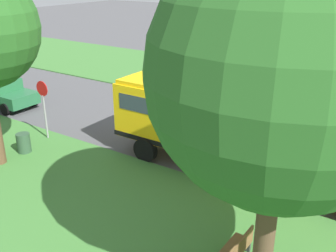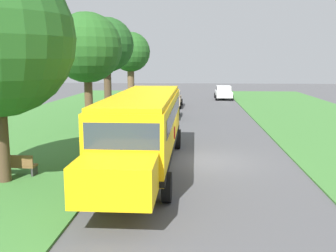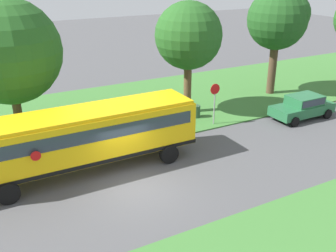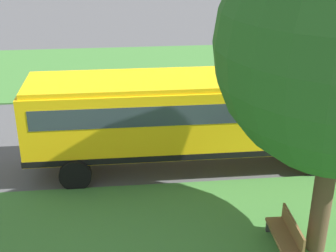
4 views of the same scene
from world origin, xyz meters
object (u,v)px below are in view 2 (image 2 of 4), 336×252
car_white_furthest (223,92)px  trash_bin (107,124)px  stop_sign (132,104)px  oak_tree_roadside_mid (88,48)px  car_tan_middle (172,98)px  school_bus (144,124)px  car_green_nearest (166,107)px  park_bench (15,165)px  oak_tree_far_end (109,44)px  oak_tree_across_road (131,53)px

car_white_furthest → trash_bin: car_white_furthest is taller
stop_sign → car_white_furthest: bearing=70.8°
oak_tree_roadside_mid → car_tan_middle: bearing=71.6°
school_bus → oak_tree_roadside_mid: (-4.65, 8.75, 3.39)m
school_bus → car_tan_middle: (-0.16, 22.29, -1.05)m
car_green_nearest → park_bench: bearing=-106.0°
car_green_nearest → stop_sign: stop_sign is taller
car_green_nearest → car_tan_middle: 7.37m
oak_tree_roadside_mid → stop_sign: 4.48m
oak_tree_far_end → stop_sign: size_ratio=2.94×
car_tan_middle → park_bench: (-4.74, -23.85, -0.40)m
stop_sign → car_tan_middle: bearing=82.3°
trash_bin → park_bench: bearing=-97.8°
oak_tree_roadside_mid → oak_tree_far_end: oak_tree_far_end is taller
car_white_furthest → park_bench: car_white_furthest is taller
car_green_nearest → oak_tree_across_road: (-4.46, 10.49, 4.41)m
car_white_furthest → park_bench: 33.49m
park_bench → car_tan_middle: bearing=78.8°
car_white_furthest → park_bench: size_ratio=2.73×
car_white_furthest → oak_tree_across_road: bearing=-154.1°
oak_tree_across_road → stop_sign: (2.66, -16.42, -3.56)m
stop_sign → trash_bin: size_ratio=3.04×
school_bus → car_white_furthest: 30.79m
trash_bin → car_tan_middle: bearing=76.3°
trash_bin → car_green_nearest: bearing=62.0°
oak_tree_roadside_mid → trash_bin: size_ratio=8.36×
school_bus → oak_tree_far_end: size_ratio=1.54×
car_green_nearest → oak_tree_across_road: bearing=113.0°
car_green_nearest → trash_bin: bearing=-118.0°
car_tan_middle → stop_sign: stop_sign is taller
oak_tree_across_road → car_tan_middle: bearing=-35.0°
car_tan_middle → oak_tree_roadside_mid: 14.93m
car_green_nearest → oak_tree_far_end: oak_tree_far_end is taller
oak_tree_across_road → stop_sign: 17.01m
oak_tree_across_road → stop_sign: size_ratio=2.72×
car_white_furthest → stop_sign: (-7.40, -21.30, 0.86)m
car_white_furthest → oak_tree_across_road: 12.02m
school_bus → oak_tree_across_road: (-4.62, 25.41, 3.37)m
stop_sign → oak_tree_far_end: bearing=111.9°
park_bench → trash_bin: bearing=82.2°
oak_tree_far_end → oak_tree_across_road: oak_tree_far_end is taller
car_tan_middle → oak_tree_across_road: (-4.46, 3.12, 4.41)m
car_green_nearest → oak_tree_roadside_mid: oak_tree_roadside_mid is taller
oak_tree_far_end → trash_bin: 9.96m
car_tan_middle → park_bench: car_tan_middle is taller
park_bench → trash_bin: park_bench is taller
school_bus → oak_tree_across_road: bearing=100.3°
car_tan_middle → oak_tree_far_end: size_ratio=0.55×
car_tan_middle → car_white_furthest: 9.77m
school_bus → car_tan_middle: bearing=90.4°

